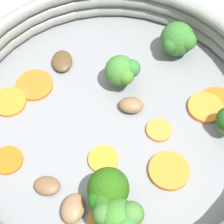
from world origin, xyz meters
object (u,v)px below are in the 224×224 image
Objects in this scene: broccoli_floret_3 at (107,191)px; mushroom_piece_3 at (62,61)px; carrot_slice_0 at (205,108)px; carrot_slice_7 at (169,170)px; carrot_slice_1 at (102,221)px; carrot_slice_6 at (9,102)px; carrot_slice_5 at (159,130)px; skillet at (112,122)px; broccoli_floret_0 at (122,71)px; carrot_slice_8 at (103,159)px; mushroom_piece_1 at (131,105)px; carrot_slice_3 at (8,160)px; mushroom_piece_0 at (50,188)px; carrot_slice_4 at (35,85)px; broccoli_floret_4 at (177,39)px; mushroom_piece_2 at (73,208)px; broccoli_floret_1 at (119,218)px; carrot_slice_2 at (217,103)px.

mushroom_piece_3 is at bearing 56.81° from broccoli_floret_3.
carrot_slice_7 is at bearing -172.86° from carrot_slice_0.
carrot_slice_1 is at bearing -126.14° from mushroom_piece_3.
carrot_slice_6 is 0.81× the size of broccoli_floret_3.
skillet is at bearing 111.90° from carrot_slice_5.
broccoli_floret_0 is 0.15m from broccoli_floret_3.
broccoli_floret_3 reaches higher than skillet.
carrot_slice_8 is 0.15m from mushroom_piece_3.
broccoli_floret_0 reaches higher than mushroom_piece_1.
carrot_slice_8 is at bearing -153.04° from broccoli_floret_0.
carrot_slice_8 is 0.11m from broccoli_floret_0.
carrot_slice_7 is at bearing -55.18° from carrot_slice_3.
mushroom_piece_0 is (0.01, -0.06, 0.00)m from carrot_slice_3.
carrot_slice_4 reaches higher than carrot_slice_1.
broccoli_floret_3 reaches higher than broccoli_floret_4.
carrot_slice_5 is 0.84× the size of mushroom_piece_3.
carrot_slice_1 is 0.12m from carrot_slice_5.
mushroom_piece_2 is (-0.01, 0.03, 0.01)m from carrot_slice_1.
mushroom_piece_3 reaches higher than skillet.
skillet is 8.28× the size of carrot_slice_0.
carrot_slice_3 is at bearing 124.82° from carrot_slice_7.
carrot_slice_5 is at bearing -154.50° from broccoli_floret_4.
broccoli_floret_1 reaches higher than skillet.
mushroom_piece_0 is (-0.19, 0.07, 0.00)m from carrot_slice_0.
carrot_slice_6 is 1.27× the size of mushroom_piece_2.
carrot_slice_0 is 0.09m from mushroom_piece_1.
carrot_slice_8 is 1.16× the size of mushroom_piece_1.
carrot_slice_5 is (0.02, -0.05, 0.01)m from skillet.
skillet is 0.11m from carrot_slice_4.
carrot_slice_1 is 0.75× the size of carrot_slice_6.
carrot_slice_6 is 1.44× the size of mushroom_piece_0.
carrot_slice_1 is 0.19m from carrot_slice_4.
carrot_slice_3 is 0.17m from broccoli_floret_0.
broccoli_floret_3 is at bearing 62.61° from broccoli_floret_1.
mushroom_piece_1 reaches higher than carrot_slice_6.
carrot_slice_6 is at bearing 45.74° from carrot_slice_3.
mushroom_piece_2 is at bearing -133.73° from mushroom_piece_3.
broccoli_floret_0 is at bearing 61.58° from carrot_slice_7.
mushroom_piece_2 reaches higher than carrot_slice_5.
mushroom_piece_2 is at bearing -121.12° from carrot_slice_4.
mushroom_piece_3 reaches higher than carrot_slice_1.
mushroom_piece_3 is at bearing 76.62° from skillet.
carrot_slice_2 is at bearing -47.20° from mushroom_piece_1.
broccoli_floret_0 reaches higher than skillet.
skillet is 0.13m from broccoli_floret_1.
broccoli_floret_3 is 1.44× the size of mushroom_piece_3.
broccoli_floret_3 reaches higher than mushroom_piece_3.
mushroom_piece_1 is at bearing -66.61° from carrot_slice_4.
carrot_slice_4 is at bearing 176.76° from mushroom_piece_3.
carrot_slice_0 is 0.84× the size of broccoli_floret_1.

